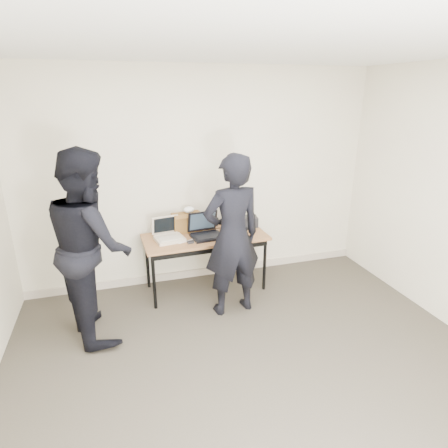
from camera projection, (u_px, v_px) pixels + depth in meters
name	position (u px, v px, depth m)	size (l,w,h in m)	color
room	(275.00, 245.00, 2.69)	(4.60, 4.60, 2.80)	#3F392F
desk	(206.00, 241.00, 4.59)	(1.52, 0.70, 0.72)	brown
laptop_beige	(169.00, 235.00, 4.45)	(0.37, 0.37, 0.26)	beige
laptop_center	(206.00, 231.00, 4.55)	(0.41, 0.40, 0.29)	black
laptop_right	(239.00, 224.00, 4.84)	(0.39, 0.39, 0.21)	black
leather_satchel	(187.00, 222.00, 4.68)	(0.38, 0.22, 0.25)	brown
tissue	(189.00, 210.00, 4.64)	(0.13, 0.10, 0.08)	white
equipment_box	(248.00, 221.00, 4.89)	(0.22, 0.19, 0.13)	black
power_brick	(191.00, 242.00, 4.35)	(0.07, 0.05, 0.03)	black
cables	(194.00, 237.00, 4.53)	(0.86, 0.42, 0.01)	black
person_typist	(232.00, 237.00, 4.05)	(0.66, 0.43, 1.81)	black
person_observer	(90.00, 245.00, 3.68)	(0.93, 0.73, 1.92)	black
baseboard	(204.00, 272.00, 5.14)	(4.50, 0.03, 0.10)	#B9AB99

